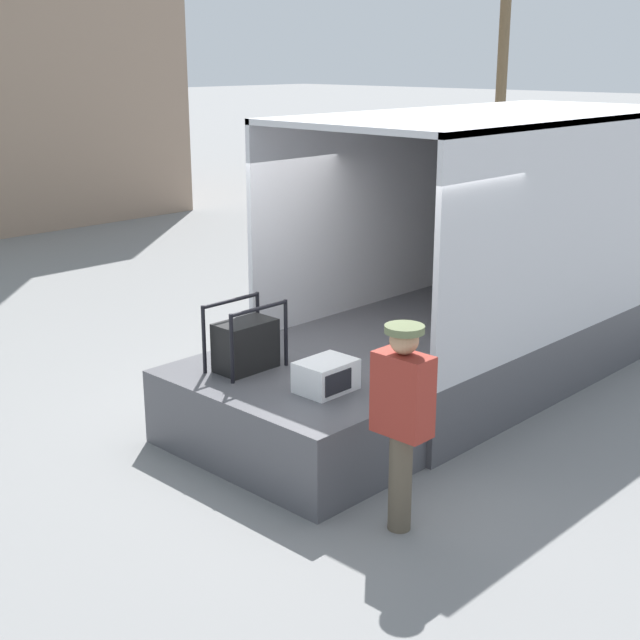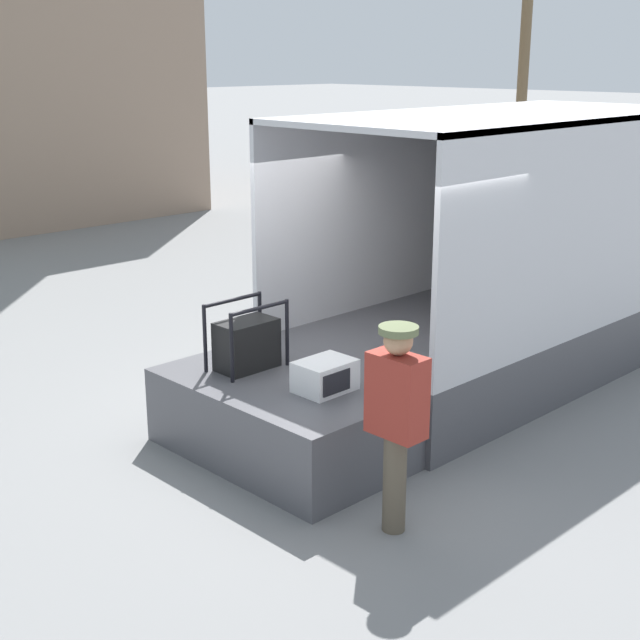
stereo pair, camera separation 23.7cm
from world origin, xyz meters
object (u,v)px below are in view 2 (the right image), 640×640
Objects in this scene: microwave at (325,376)px; worker_person at (397,409)px; utility_pole at (527,14)px; box_truck at (577,267)px; portable_generator at (248,343)px.

microwave is 0.30× the size of worker_person.
box_truck is at bearing -143.15° from utility_pole.
microwave is 1.24m from worker_person.
utility_pole is (15.82, 9.46, 3.52)m from worker_person.
portable_generator is at bearing 81.46° from worker_person.
worker_person is 18.76m from utility_pole.
utility_pole is (15.51, 7.37, 3.57)m from portable_generator.
microwave is at bearing -174.83° from box_truck.
box_truck is at bearing 16.75° from worker_person.
box_truck is 4.44× the size of worker_person.
microwave is 0.93m from portable_generator.
utility_pole reaches higher than portable_generator.
utility_pole reaches higher than box_truck.
utility_pole is at bearing 28.28° from microwave.
microwave is at bearing 70.68° from worker_person.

